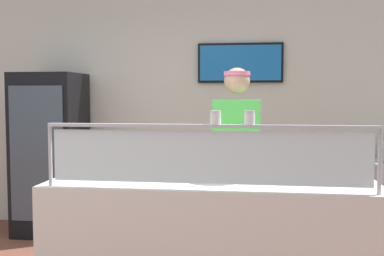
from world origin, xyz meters
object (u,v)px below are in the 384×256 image
pizza_server (208,175)px  worker_figure (237,160)px  pepper_flake_shaker (250,118)px  pizza_tray (214,178)px  parmesan_shaker (216,118)px  drink_fridge (51,153)px

pizza_server → worker_figure: bearing=81.5°
pepper_flake_shaker → pizza_tray: bearing=126.6°
parmesan_shaker → worker_figure: bearing=84.4°
pepper_flake_shaker → parmesan_shaker: bearing=180.0°
parmesan_shaker → drink_fridge: bearing=134.5°
parmesan_shaker → pizza_server: bearing=103.9°
pizza_tray → worker_figure: bearing=77.9°
worker_figure → drink_fridge: size_ratio=0.99×
pizza_server → drink_fridge: (-1.94, 1.74, -0.10)m
pizza_tray → parmesan_shaker: parmesan_shaker is taller
pizza_server → pepper_flake_shaker: 0.59m
drink_fridge → parmesan_shaker: bearing=-45.5°
parmesan_shaker → worker_figure: 1.05m
pizza_tray → pepper_flake_shaker: 0.60m
worker_figure → drink_fridge: (-2.11, 1.09, -0.11)m
pizza_server → parmesan_shaker: 0.52m
pepper_flake_shaker → drink_fridge: size_ratio=0.05×
pizza_tray → parmesan_shaker: (0.04, -0.33, 0.43)m
pizza_server → worker_figure: (0.17, 0.65, 0.02)m
parmesan_shaker → drink_fridge: size_ratio=0.05×
pizza_server → drink_fridge: size_ratio=0.16×
pizza_tray → drink_fridge: (-1.98, 1.72, -0.08)m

